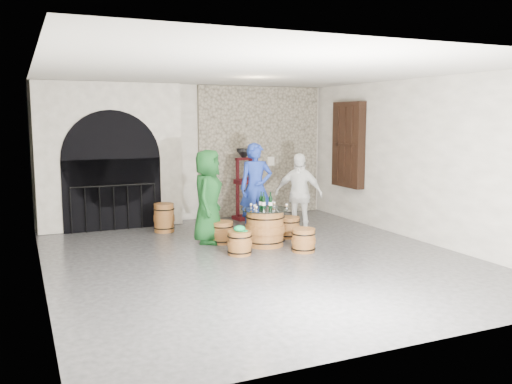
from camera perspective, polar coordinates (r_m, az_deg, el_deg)
name	(u,v)px	position (r m, az deg, el deg)	size (l,w,h in m)	color
ground	(259,258)	(9.51, 0.27, -6.98)	(8.00, 8.00, 0.00)	#313133
wall_back	(190,153)	(12.98, -6.98, 4.10)	(8.00, 8.00, 0.00)	silver
wall_front	(417,199)	(5.84, 16.54, -0.69)	(8.00, 8.00, 0.00)	silver
wall_left	(38,176)	(8.44, -21.97, 1.60)	(8.00, 8.00, 0.00)	silver
wall_right	(421,160)	(11.13, 16.99, 3.20)	(8.00, 8.00, 0.00)	silver
ceiling	(259,71)	(9.23, 0.29, 12.60)	(8.00, 8.00, 0.00)	beige
stone_facing_panel	(260,151)	(13.55, 0.41, 4.31)	(3.20, 0.12, 3.18)	#A29881
arched_opening	(110,157)	(12.30, -15.13, 3.60)	(3.10, 0.60, 3.19)	silver
shuttered_window	(348,145)	(12.96, 9.66, 4.93)	(0.23, 1.10, 2.00)	black
barrel_table	(265,227)	(10.37, 0.95, -3.74)	(0.92, 0.92, 0.71)	brown
barrel_stool_left	(222,232)	(10.60, -3.57, -4.28)	(0.46, 0.46, 0.43)	brown
barrel_stool_far	(258,226)	(11.22, 0.24, -3.58)	(0.46, 0.46, 0.43)	brown
barrel_stool_right	(289,227)	(11.09, 3.51, -3.73)	(0.46, 0.46, 0.43)	brown
barrel_stool_near_right	(304,240)	(9.96, 5.03, -5.08)	(0.46, 0.46, 0.43)	brown
barrel_stool_near_left	(240,243)	(9.71, -1.74, -5.39)	(0.46, 0.46, 0.43)	brown
green_cap	(240,229)	(9.65, -1.73, -3.88)	(0.25, 0.21, 0.11)	#0D9548
person_green	(208,196)	(10.56, -5.10, -0.47)	(0.89, 0.58, 1.83)	#13471B
person_blue	(256,188)	(11.42, -0.01, 0.40)	(0.70, 0.46, 1.91)	#1C359D
person_white	(299,194)	(11.27, 4.50, -0.24)	(1.00, 0.42, 1.71)	silver
wine_bottle_left	(264,202)	(10.26, 0.80, -1.08)	(0.08, 0.08, 0.32)	black
wine_bottle_center	(270,202)	(10.27, 1.53, -1.07)	(0.08, 0.08, 0.32)	black
wine_bottle_right	(261,202)	(10.33, 0.54, -1.02)	(0.08, 0.08, 0.32)	black
tasting_glass_a	(256,208)	(10.05, 0.03, -1.75)	(0.05, 0.05, 0.10)	#BF6B25
tasting_glass_b	(274,204)	(10.55, 1.94, -1.29)	(0.05, 0.05, 0.10)	#BF6B25
tasting_glass_c	(251,206)	(10.35, -0.52, -1.46)	(0.05, 0.05, 0.10)	#BF6B25
tasting_glass_d	(272,204)	(10.62, 1.73, -1.23)	(0.05, 0.05, 0.10)	#BF6B25
tasting_glass_e	(287,206)	(10.33, 3.25, -1.50)	(0.05, 0.05, 0.10)	#BF6B25
tasting_glass_f	(255,207)	(10.19, -0.16, -1.61)	(0.05, 0.05, 0.10)	#BF6B25
side_barrel	(164,218)	(11.78, -9.66, -2.69)	(0.46, 0.46, 0.61)	brown
corking_press	(244,178)	(12.93, -1.28, 1.45)	(0.73, 0.46, 1.71)	#480C12
control_box	(270,161)	(13.60, 1.51, 3.27)	(0.18, 0.10, 0.22)	silver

